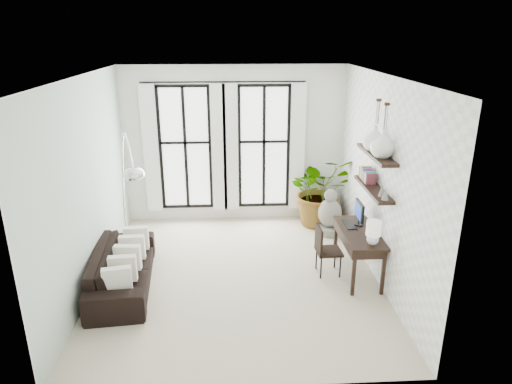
{
  "coord_description": "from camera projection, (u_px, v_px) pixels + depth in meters",
  "views": [
    {
      "loc": [
        -0.07,
        -6.62,
        3.8
      ],
      "look_at": [
        0.32,
        0.3,
        1.35
      ],
      "focal_mm": 32.0,
      "sensor_mm": 36.0,
      "label": 1
    }
  ],
  "objects": [
    {
      "name": "plant",
      "position": [
        320.0,
        190.0,
        9.3
      ],
      "size": [
        1.56,
        1.43,
        1.48
      ],
      "primitive_type": "imported",
      "rotation": [
        0.0,
        0.0,
        0.23
      ],
      "color": "#2D7228",
      "rests_on": "floor"
    },
    {
      "name": "ceiling",
      "position": [
        235.0,
        76.0,
        6.44
      ],
      "size": [
        5.0,
        5.0,
        0.0
      ],
      "primitive_type": "plane",
      "color": "white",
      "rests_on": "wall_back"
    },
    {
      "name": "vase_b",
      "position": [
        375.0,
        138.0,
        6.93
      ],
      "size": [
        0.37,
        0.37,
        0.38
      ],
      "primitive_type": "imported",
      "color": "white",
      "rests_on": "shelf_upper"
    },
    {
      "name": "arc_lamp",
      "position": [
        126.0,
        167.0,
        7.04
      ],
      "size": [
        0.74,
        1.18,
        2.37
      ],
      "color": "silver",
      "rests_on": "floor"
    },
    {
      "name": "wall_shelves",
      "position": [
        374.0,
        174.0,
        7.0
      ],
      "size": [
        0.25,
        1.3,
        0.6
      ],
      "color": "black",
      "rests_on": "wall_right"
    },
    {
      "name": "sofa",
      "position": [
        122.0,
        268.0,
        7.09
      ],
      "size": [
        1.04,
        2.23,
        0.63
      ],
      "primitive_type": "imported",
      "rotation": [
        0.0,
        0.0,
        1.66
      ],
      "color": "black",
      "rests_on": "floor"
    },
    {
      "name": "windows",
      "position": [
        225.0,
        148.0,
        9.26
      ],
      "size": [
        3.26,
        0.13,
        2.65
      ],
      "color": "white",
      "rests_on": "wall_back"
    },
    {
      "name": "vase_a",
      "position": [
        383.0,
        144.0,
        6.55
      ],
      "size": [
        0.37,
        0.37,
        0.38
      ],
      "primitive_type": "imported",
      "color": "white",
      "rests_on": "shelf_upper"
    },
    {
      "name": "wall_right",
      "position": [
        381.0,
        181.0,
        7.09
      ],
      "size": [
        0.0,
        5.0,
        5.0
      ],
      "primitive_type": "plane",
      "rotation": [
        1.57,
        0.0,
        -1.57
      ],
      "color": "white",
      "rests_on": "floor"
    },
    {
      "name": "wall_left",
      "position": [
        87.0,
        186.0,
        6.85
      ],
      "size": [
        0.0,
        5.0,
        5.0
      ],
      "primitive_type": "plane",
      "rotation": [
        1.57,
        0.0,
        1.57
      ],
      "color": "#B0C4B4",
      "rests_on": "floor"
    },
    {
      "name": "throw_pillows",
      "position": [
        128.0,
        257.0,
        7.04
      ],
      "size": [
        0.4,
        1.52,
        0.4
      ],
      "color": "beige",
      "rests_on": "sofa"
    },
    {
      "name": "wall_back",
      "position": [
        235.0,
        145.0,
        9.32
      ],
      "size": [
        4.5,
        0.0,
        4.5
      ],
      "primitive_type": "plane",
      "rotation": [
        1.57,
        0.0,
        0.0
      ],
      "color": "white",
      "rests_on": "floor"
    },
    {
      "name": "desk",
      "position": [
        360.0,
        236.0,
        7.24
      ],
      "size": [
        0.56,
        1.33,
        1.18
      ],
      "color": "black",
      "rests_on": "floor"
    },
    {
      "name": "floor",
      "position": [
        238.0,
        276.0,
        7.5
      ],
      "size": [
        5.0,
        5.0,
        0.0
      ],
      "primitive_type": "plane",
      "color": "#BBB194",
      "rests_on": "ground"
    },
    {
      "name": "buddha",
      "position": [
        330.0,
        215.0,
        8.95
      ],
      "size": [
        0.52,
        0.52,
        0.93
      ],
      "color": "gray",
      "rests_on": "floor"
    },
    {
      "name": "desk_chair",
      "position": [
        324.0,
        247.0,
        7.42
      ],
      "size": [
        0.42,
        0.42,
        0.84
      ],
      "rotation": [
        0.0,
        0.0,
        0.05
      ],
      "color": "black",
      "rests_on": "floor"
    }
  ]
}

